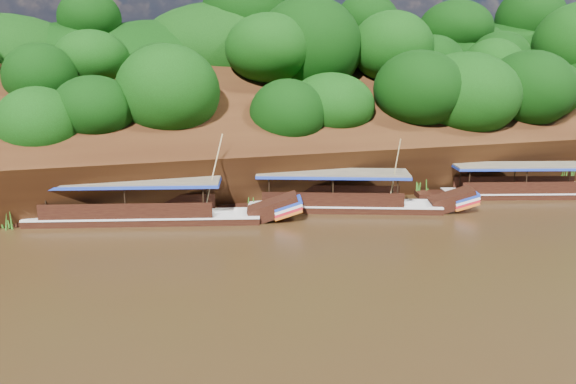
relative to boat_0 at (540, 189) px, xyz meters
name	(u,v)px	position (x,y,z in m)	size (l,w,h in m)	color
ground	(399,245)	(-14.90, -6.50, -0.54)	(160.00, 160.00, 0.00)	black
riverbank	(276,147)	(-14.91, 16.22, 1.35)	(120.00, 30.06, 19.40)	black
boat_0	(540,189)	(0.00, 0.00, 0.00)	(14.54, 5.95, 6.71)	black
boat_1	(356,201)	(-14.13, 0.74, 0.04)	(14.52, 7.13, 5.31)	black
boat_2	(159,212)	(-26.63, 1.97, 0.05)	(16.50, 6.31, 5.77)	black
reeds	(278,193)	(-18.68, 3.18, 0.35)	(50.11, 2.47, 2.24)	#2D681A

